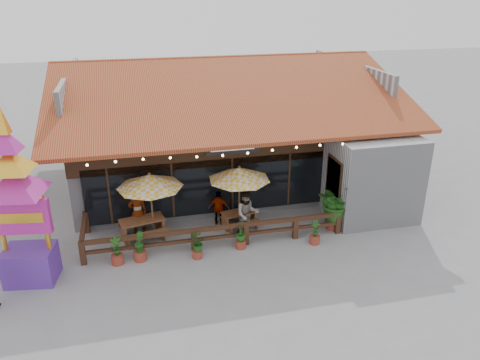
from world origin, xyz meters
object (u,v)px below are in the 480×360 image
object	(u,v)px
umbrella_left	(150,181)
picnic_table_right	(239,217)
umbrella_right	(239,174)
tropical_plant	(335,203)
thai_sign_tower	(15,187)
picnic_table_left	(142,225)

from	to	relation	value
umbrella_left	picnic_table_right	distance (m)	3.97
umbrella_left	umbrella_right	bearing A→B (deg)	0.39
umbrella_right	tropical_plant	distance (m)	4.04
picnic_table_right	thai_sign_tower	distance (m)	8.47
picnic_table_left	umbrella_left	bearing A→B (deg)	2.87
picnic_table_right	thai_sign_tower	xyz separation A→B (m)	(-7.65, -2.05, 3.00)
picnic_table_right	umbrella_right	bearing A→B (deg)	41.42
picnic_table_left	thai_sign_tower	distance (m)	5.16
thai_sign_tower	picnic_table_left	bearing A→B (deg)	28.33
umbrella_left	thai_sign_tower	xyz separation A→B (m)	(-4.18, -2.05, 1.07)
umbrella_right	umbrella_left	bearing A→B (deg)	-179.61
picnic_table_right	thai_sign_tower	size ratio (longest dim) A/B	0.25
umbrella_right	thai_sign_tower	xyz separation A→B (m)	(-7.68, -2.07, 1.12)
picnic_table_left	thai_sign_tower	world-z (taller)	thai_sign_tower
umbrella_right	picnic_table_left	xyz separation A→B (m)	(-3.92, -0.05, -1.78)
umbrella_left	picnic_table_left	distance (m)	1.87
thai_sign_tower	picnic_table_right	bearing A→B (deg)	14.96
umbrella_right	picnic_table_left	distance (m)	4.31
thai_sign_tower	tropical_plant	size ratio (longest dim) A/B	3.24
umbrella_left	tropical_plant	bearing A→B (deg)	-8.63
tropical_plant	thai_sign_tower	bearing A→B (deg)	-175.19
picnic_table_right	tropical_plant	bearing A→B (deg)	-16.28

